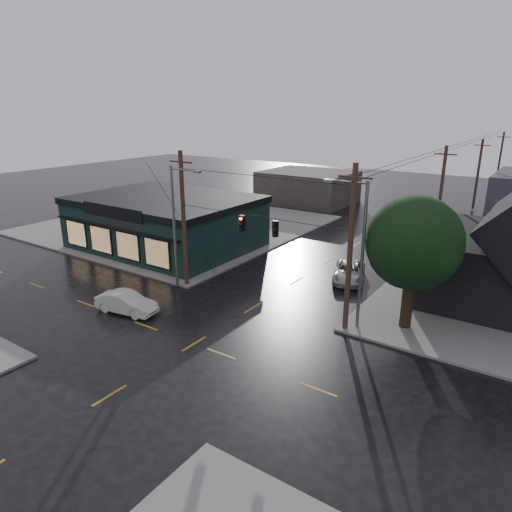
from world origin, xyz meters
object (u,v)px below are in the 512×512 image
Objects in this scene: corner_tree at (414,243)px; utility_pole_ne at (345,330)px; utility_pole_nw at (187,285)px; suv_silver at (349,272)px; sedan_cream at (126,303)px.

corner_tree reaches higher than utility_pole_ne.
utility_pole_ne is (13.00, 0.00, 0.00)m from utility_pole_nw.
utility_pole_nw is at bearing -159.46° from suv_silver.
sedan_cream is 16.99m from suv_silver.
utility_pole_nw and utility_pole_ne have the same top height.
corner_tree reaches higher than utility_pole_nw.
utility_pole_nw is 13.00m from utility_pole_ne.
utility_pole_ne is 2.04× the size of suv_silver.
sedan_cream is at bearing -90.16° from utility_pole_nw.
corner_tree is at bearing 37.98° from utility_pole_ne.
corner_tree is at bearing -61.85° from suv_silver.
utility_pole_nw reaches higher than sedan_cream.
utility_pole_ne is 14.28m from sedan_cream.
utility_pole_nw is 5.86m from sedan_cream.
corner_tree reaches higher than sedan_cream.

